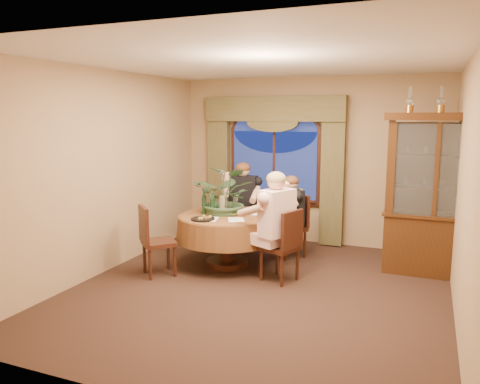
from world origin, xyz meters
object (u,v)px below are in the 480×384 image
at_px(person_back, 243,205).
at_px(person_scarf, 292,218).
at_px(dining_table, 227,240).
at_px(person_pink, 277,228).
at_px(wine_bottle_1, 204,203).
at_px(chair_right, 280,245).
at_px(oil_lamp_right, 474,99).
at_px(stoneware_vase, 223,205).
at_px(olive_bowl, 233,214).
at_px(chair_front_left, 159,241).
at_px(wine_bottle_0, 212,200).
at_px(oil_lamp_center, 441,99).
at_px(china_cabinet, 435,195).
at_px(chair_back_right, 290,226).
at_px(centerpiece_plant, 227,173).
at_px(wine_bottle_2, 212,204).
at_px(chair_back, 241,218).
at_px(oil_lamp_left, 410,100).
at_px(wine_bottle_3, 212,202).

relative_size(person_back, person_scarf, 1.10).
xyz_separation_m(dining_table, person_scarf, (0.80, 0.61, 0.27)).
xyz_separation_m(person_pink, wine_bottle_1, (-1.22, 0.35, 0.18)).
bearing_deg(chair_right, oil_lamp_right, -44.85).
relative_size(stoneware_vase, olive_bowl, 1.84).
distance_m(chair_front_left, olive_bowl, 1.11).
bearing_deg(olive_bowl, chair_right, -21.44).
distance_m(dining_table, person_pink, 1.04).
relative_size(stoneware_vase, wine_bottle_0, 0.77).
xyz_separation_m(oil_lamp_center, wine_bottle_1, (-3.10, -0.77, -1.46)).
distance_m(china_cabinet, person_back, 2.94).
bearing_deg(chair_back_right, person_back, 28.75).
distance_m(stoneware_vase, wine_bottle_1, 0.28).
height_order(centerpiece_plant, wine_bottle_2, centerpiece_plant).
bearing_deg(centerpiece_plant, stoneware_vase, -142.65).
xyz_separation_m(china_cabinet, person_back, (-2.90, 0.28, -0.39)).
bearing_deg(chair_right, chair_back, 59.44).
height_order(person_scarf, stoneware_vase, person_scarf).
bearing_deg(wine_bottle_0, china_cabinet, 9.04).
relative_size(chair_back_right, wine_bottle_0, 2.91).
height_order(china_cabinet, wine_bottle_1, china_cabinet).
xyz_separation_m(china_cabinet, wine_bottle_0, (-3.09, -0.49, -0.19)).
relative_size(person_scarf, centerpiece_plant, 1.28).
distance_m(chair_right, wine_bottle_1, 1.34).
bearing_deg(wine_bottle_0, wine_bottle_1, -90.15).
distance_m(chair_back, wine_bottle_1, 1.17).
bearing_deg(china_cabinet, chair_right, -150.72).
height_order(oil_lamp_right, centerpiece_plant, oil_lamp_right).
bearing_deg(wine_bottle_2, wine_bottle_0, 115.48).
bearing_deg(oil_lamp_right, chair_front_left, -159.45).
relative_size(oil_lamp_left, wine_bottle_3, 1.03).
bearing_deg(dining_table, person_scarf, 37.65).
xyz_separation_m(oil_lamp_right, wine_bottle_1, (-3.48, -0.77, -1.46)).
height_order(oil_lamp_right, chair_front_left, oil_lamp_right).
relative_size(chair_right, wine_bottle_2, 2.91).
xyz_separation_m(wine_bottle_0, wine_bottle_2, (0.15, -0.32, 0.00)).
xyz_separation_m(chair_front_left, person_back, (0.56, 1.72, 0.23)).
bearing_deg(person_scarf, wine_bottle_0, 71.53).
bearing_deg(chair_back_right, chair_right, 142.52).
bearing_deg(chair_back_right, dining_table, 90.00).
xyz_separation_m(oil_lamp_left, chair_front_left, (-3.07, -1.44, -1.90)).
distance_m(person_pink, person_scarf, 1.03).
bearing_deg(wine_bottle_0, chair_right, -23.96).
bearing_deg(china_cabinet, chair_back, 174.04).
bearing_deg(stoneware_vase, person_back, 91.95).
xyz_separation_m(oil_lamp_left, centerpiece_plant, (-2.44, -0.57, -1.03)).
bearing_deg(oil_lamp_right, china_cabinet, 180.00).
distance_m(oil_lamp_center, person_back, 3.36).
bearing_deg(centerpiece_plant, china_cabinet, 11.51).
relative_size(person_pink, person_back, 1.04).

